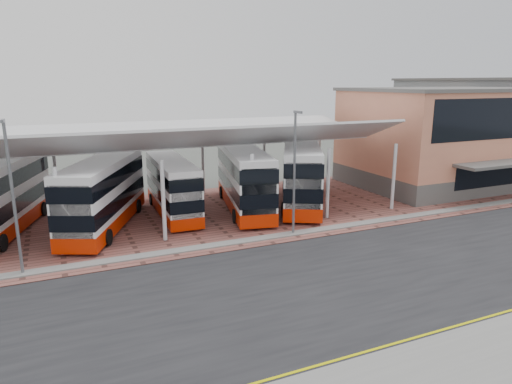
% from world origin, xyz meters
% --- Properties ---
extents(ground, '(140.00, 140.00, 0.00)m').
position_xyz_m(ground, '(0.00, 0.00, 0.00)').
color(ground, '#4A4D48').
extents(road, '(120.00, 14.00, 0.02)m').
position_xyz_m(road, '(0.00, -1.00, 0.01)').
color(road, black).
rests_on(road, ground).
extents(forecourt, '(72.00, 16.00, 0.06)m').
position_xyz_m(forecourt, '(2.00, 13.00, 0.03)').
color(forecourt, brown).
rests_on(forecourt, ground).
extents(sidewalk, '(120.00, 4.00, 0.14)m').
position_xyz_m(sidewalk, '(0.00, -9.00, 0.07)').
color(sidewalk, slate).
rests_on(sidewalk, ground).
extents(north_kerb, '(120.00, 0.80, 0.14)m').
position_xyz_m(north_kerb, '(0.00, 6.20, 0.07)').
color(north_kerb, slate).
rests_on(north_kerb, ground).
extents(yellow_line_near, '(120.00, 0.12, 0.01)m').
position_xyz_m(yellow_line_near, '(0.00, -7.00, 0.03)').
color(yellow_line_near, '#D1CD00').
rests_on(yellow_line_near, road).
extents(yellow_line_far, '(120.00, 0.12, 0.01)m').
position_xyz_m(yellow_line_far, '(0.00, -6.70, 0.03)').
color(yellow_line_far, '#D1CD00').
rests_on(yellow_line_far, road).
extents(canopy, '(37.00, 11.63, 7.07)m').
position_xyz_m(canopy, '(-6.00, 13.94, 5.80)').
color(canopy, silver).
rests_on(canopy, ground).
extents(terminal, '(18.40, 14.40, 9.25)m').
position_xyz_m(terminal, '(23.00, 13.92, 4.66)').
color(terminal, '#565351').
rests_on(terminal, ground).
extents(lamp_west, '(0.16, 0.90, 8.07)m').
position_xyz_m(lamp_west, '(-14.00, 6.27, 4.36)').
color(lamp_west, slate).
rests_on(lamp_west, ground).
extents(lamp_east, '(0.16, 0.90, 8.07)m').
position_xyz_m(lamp_east, '(2.00, 6.27, 4.36)').
color(lamp_east, slate).
rests_on(lamp_east, ground).
extents(bus_1, '(5.91, 11.88, 4.78)m').
position_xyz_m(bus_1, '(-15.43, 14.28, 2.44)').
color(bus_1, white).
rests_on(bus_1, forecourt).
extents(bus_2, '(6.98, 11.40, 4.67)m').
position_xyz_m(bus_2, '(-9.13, 12.71, 2.38)').
color(bus_2, white).
rests_on(bus_2, forecourt).
extents(bus_3, '(2.85, 10.10, 4.12)m').
position_xyz_m(bus_3, '(-4.09, 14.11, 2.11)').
color(bus_3, white).
rests_on(bus_3, forecourt).
extents(bus_4, '(5.03, 11.79, 4.73)m').
position_xyz_m(bus_4, '(1.36, 13.19, 2.41)').
color(bus_4, white).
rests_on(bus_4, forecourt).
extents(bus_5, '(8.03, 11.85, 4.93)m').
position_xyz_m(bus_5, '(6.16, 12.72, 2.51)').
color(bus_5, white).
rests_on(bus_5, forecourt).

